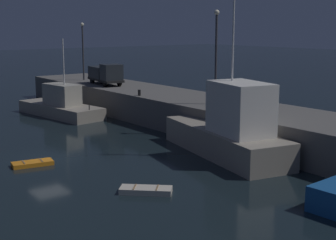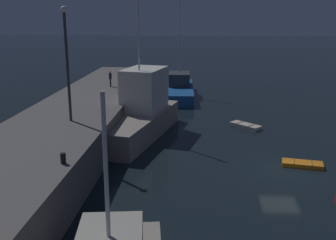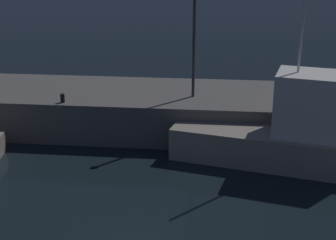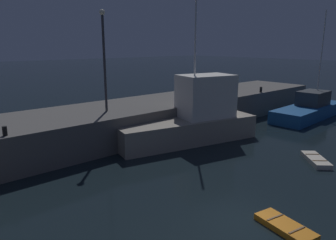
{
  "view_description": "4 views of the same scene",
  "coord_description": "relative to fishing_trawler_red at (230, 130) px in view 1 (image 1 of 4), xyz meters",
  "views": [
    {
      "loc": [
        32.46,
        -14.19,
        9.43
      ],
      "look_at": [
        2.66,
        8.84,
        2.21
      ],
      "focal_mm": 52.85,
      "sensor_mm": 36.0,
      "label": 1
    },
    {
      "loc": [
        -25.54,
        5.67,
        10.31
      ],
      "look_at": [
        5.29,
        8.1,
        1.94
      ],
      "focal_mm": 42.67,
      "sensor_mm": 36.0,
      "label": 2
    },
    {
      "loc": [
        3.15,
        -15.75,
        11.96
      ],
      "look_at": [
        0.28,
        11.11,
        2.33
      ],
      "focal_mm": 50.67,
      "sensor_mm": 36.0,
      "label": 3
    },
    {
      "loc": [
        -11.26,
        -7.62,
        8.12
      ],
      "look_at": [
        5.52,
        11.66,
        1.94
      ],
      "focal_mm": 33.62,
      "sensor_mm": 36.0,
      "label": 4
    }
  ],
  "objects": [
    {
      "name": "rowboat_white_mid",
      "position": [
        -6.54,
        -12.34,
        -1.82
      ],
      "size": [
        1.62,
        2.88,
        0.33
      ],
      "color": "orange",
      "rests_on": "ground"
    },
    {
      "name": "ground_plane",
      "position": [
        -7.52,
        -10.76,
        -1.96
      ],
      "size": [
        320.0,
        320.0,
        0.0
      ],
      "primitive_type": "plane",
      "color": "black"
    },
    {
      "name": "bollard_west",
      "position": [
        -14.24,
        1.82,
        1.08
      ],
      "size": [
        0.28,
        0.28,
        0.57
      ],
      "primitive_type": "cylinder",
      "color": "black",
      "rests_on": "pier_quay"
    },
    {
      "name": "pier_quay",
      "position": [
        -7.52,
        5.0,
        -0.59
      ],
      "size": [
        60.78,
        7.58,
        2.75
      ],
      "color": "#5B5956",
      "rests_on": "ground"
    },
    {
      "name": "lamp_post_west",
      "position": [
        -30.0,
        4.27,
        4.95
      ],
      "size": [
        0.44,
        0.44,
        7.01
      ],
      "color": "#38383D",
      "rests_on": "pier_quay"
    },
    {
      "name": "fishing_boat_blue",
      "position": [
        -22.72,
        -2.42,
        -0.84
      ],
      "size": [
        11.47,
        4.99,
        8.11
      ],
      "color": "gray",
      "rests_on": "ground"
    },
    {
      "name": "dinghy_red_small",
      "position": [
        2.84,
        -9.46,
        -1.79
      ],
      "size": [
        2.83,
        2.9,
        0.38
      ],
      "color": "beige",
      "rests_on": "ground"
    },
    {
      "name": "fishing_trawler_red",
      "position": [
        0.0,
        0.0,
        0.0
      ],
      "size": [
        12.88,
        6.48,
        12.58
      ],
      "color": "gray",
      "rests_on": "ground"
    },
    {
      "name": "utility_truck",
      "position": [
        -23.99,
        3.87,
        2.06
      ],
      "size": [
        6.11,
        2.86,
        2.45
      ],
      "color": "black",
      "rests_on": "pier_quay"
    },
    {
      "name": "lamp_post_east",
      "position": [
        -5.95,
        4.08,
        5.45
      ],
      "size": [
        0.44,
        0.44,
        7.97
      ],
      "color": "#38383D",
      "rests_on": "pier_quay"
    }
  ]
}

